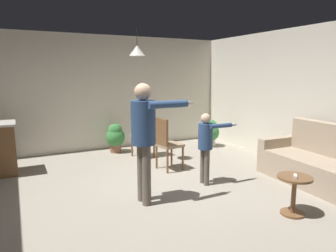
{
  "coord_description": "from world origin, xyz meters",
  "views": [
    {
      "loc": [
        -1.81,
        -4.03,
        1.84
      ],
      "look_at": [
        0.33,
        0.22,
        1.0
      ],
      "focal_mm": 32.67,
      "sensor_mm": 36.0,
      "label": 1
    }
  ],
  "objects_px": {
    "dining_chair_near_wall": "(146,132)",
    "potted_plant_corner": "(115,137)",
    "couch_floral": "(316,164)",
    "person_adult": "(144,130)",
    "dining_chair_by_counter": "(166,142)",
    "person_child": "(206,141)",
    "side_table_by_couch": "(294,191)",
    "potted_plant_by_wall": "(210,132)",
    "spare_remote_on_table": "(295,176)"
  },
  "relations": [
    {
      "from": "dining_chair_near_wall",
      "to": "potted_plant_corner",
      "type": "height_order",
      "value": "dining_chair_near_wall"
    },
    {
      "from": "couch_floral",
      "to": "dining_chair_near_wall",
      "type": "distance_m",
      "value": 3.4
    },
    {
      "from": "person_adult",
      "to": "dining_chair_by_counter",
      "type": "bearing_deg",
      "value": 141.42
    },
    {
      "from": "person_adult",
      "to": "person_child",
      "type": "relative_size",
      "value": 1.43
    },
    {
      "from": "side_table_by_couch",
      "to": "couch_floral",
      "type": "bearing_deg",
      "value": 27.31
    },
    {
      "from": "potted_plant_by_wall",
      "to": "dining_chair_by_counter",
      "type": "bearing_deg",
      "value": -146.84
    },
    {
      "from": "side_table_by_couch",
      "to": "person_child",
      "type": "height_order",
      "value": "person_child"
    },
    {
      "from": "dining_chair_by_counter",
      "to": "potted_plant_corner",
      "type": "xyz_separation_m",
      "value": [
        -0.47,
        1.71,
        -0.17
      ]
    },
    {
      "from": "potted_plant_corner",
      "to": "spare_remote_on_table",
      "type": "distance_m",
      "value": 4.3
    },
    {
      "from": "side_table_by_couch",
      "to": "potted_plant_corner",
      "type": "relative_size",
      "value": 0.77
    },
    {
      "from": "side_table_by_couch",
      "to": "person_child",
      "type": "bearing_deg",
      "value": 105.32
    },
    {
      "from": "potted_plant_corner",
      "to": "potted_plant_by_wall",
      "type": "xyz_separation_m",
      "value": [
        2.3,
        -0.51,
        0.0
      ]
    },
    {
      "from": "dining_chair_by_counter",
      "to": "person_adult",
      "type": "bearing_deg",
      "value": -47.25
    },
    {
      "from": "spare_remote_on_table",
      "to": "potted_plant_corner",
      "type": "bearing_deg",
      "value": 104.58
    },
    {
      "from": "side_table_by_couch",
      "to": "spare_remote_on_table",
      "type": "bearing_deg",
      "value": -137.44
    },
    {
      "from": "couch_floral",
      "to": "potted_plant_by_wall",
      "type": "distance_m",
      "value": 2.95
    },
    {
      "from": "person_adult",
      "to": "potted_plant_by_wall",
      "type": "bearing_deg",
      "value": 130.34
    },
    {
      "from": "person_child",
      "to": "dining_chair_near_wall",
      "type": "bearing_deg",
      "value": -172.17
    },
    {
      "from": "person_child",
      "to": "potted_plant_by_wall",
      "type": "distance_m",
      "value": 2.7
    },
    {
      "from": "dining_chair_near_wall",
      "to": "person_adult",
      "type": "bearing_deg",
      "value": 151.83
    },
    {
      "from": "side_table_by_couch",
      "to": "dining_chair_by_counter",
      "type": "distance_m",
      "value": 2.51
    },
    {
      "from": "person_adult",
      "to": "potted_plant_by_wall",
      "type": "distance_m",
      "value": 3.71
    },
    {
      "from": "side_table_by_couch",
      "to": "person_child",
      "type": "distance_m",
      "value": 1.56
    },
    {
      "from": "person_adult",
      "to": "dining_chair_near_wall",
      "type": "height_order",
      "value": "person_adult"
    },
    {
      "from": "person_adult",
      "to": "spare_remote_on_table",
      "type": "relative_size",
      "value": 13.05
    },
    {
      "from": "person_adult",
      "to": "spare_remote_on_table",
      "type": "xyz_separation_m",
      "value": [
        1.54,
        -1.26,
        -0.51
      ]
    },
    {
      "from": "side_table_by_couch",
      "to": "potted_plant_by_wall",
      "type": "xyz_separation_m",
      "value": [
        1.19,
        3.61,
        0.05
      ]
    },
    {
      "from": "side_table_by_couch",
      "to": "dining_chair_near_wall",
      "type": "relative_size",
      "value": 0.52
    },
    {
      "from": "person_child",
      "to": "spare_remote_on_table",
      "type": "xyz_separation_m",
      "value": [
        0.36,
        -1.49,
        -0.2
      ]
    },
    {
      "from": "person_adult",
      "to": "dining_chair_by_counter",
      "type": "height_order",
      "value": "person_adult"
    },
    {
      "from": "side_table_by_couch",
      "to": "dining_chair_by_counter",
      "type": "relative_size",
      "value": 0.52
    },
    {
      "from": "person_adult",
      "to": "dining_chair_by_counter",
      "type": "xyz_separation_m",
      "value": [
        0.93,
        1.19,
        -0.51
      ]
    },
    {
      "from": "person_child",
      "to": "dining_chair_near_wall",
      "type": "height_order",
      "value": "person_child"
    },
    {
      "from": "potted_plant_by_wall",
      "to": "side_table_by_couch",
      "type": "bearing_deg",
      "value": -108.19
    },
    {
      "from": "person_adult",
      "to": "dining_chair_near_wall",
      "type": "relative_size",
      "value": 1.7
    },
    {
      "from": "side_table_by_couch",
      "to": "potted_plant_by_wall",
      "type": "height_order",
      "value": "potted_plant_by_wall"
    },
    {
      "from": "dining_chair_by_counter",
      "to": "spare_remote_on_table",
      "type": "height_order",
      "value": "dining_chair_by_counter"
    },
    {
      "from": "potted_plant_by_wall",
      "to": "spare_remote_on_table",
      "type": "bearing_deg",
      "value": -108.53
    },
    {
      "from": "couch_floral",
      "to": "spare_remote_on_table",
      "type": "relative_size",
      "value": 14.15
    },
    {
      "from": "dining_chair_by_counter",
      "to": "dining_chair_near_wall",
      "type": "height_order",
      "value": "same"
    },
    {
      "from": "side_table_by_couch",
      "to": "potted_plant_by_wall",
      "type": "relative_size",
      "value": 0.77
    },
    {
      "from": "side_table_by_couch",
      "to": "dining_chair_by_counter",
      "type": "xyz_separation_m",
      "value": [
        -0.64,
        2.42,
        0.22
      ]
    },
    {
      "from": "person_adult",
      "to": "potted_plant_by_wall",
      "type": "height_order",
      "value": "person_adult"
    },
    {
      "from": "person_child",
      "to": "dining_chair_near_wall",
      "type": "relative_size",
      "value": 1.19
    },
    {
      "from": "dining_chair_by_counter",
      "to": "spare_remote_on_table",
      "type": "xyz_separation_m",
      "value": [
        0.61,
        -2.45,
        -0.01
      ]
    },
    {
      "from": "person_child",
      "to": "dining_chair_by_counter",
      "type": "xyz_separation_m",
      "value": [
        -0.24,
        0.96,
        -0.19
      ]
    },
    {
      "from": "side_table_by_couch",
      "to": "person_adult",
      "type": "xyz_separation_m",
      "value": [
        -1.58,
        1.22,
        0.73
      ]
    },
    {
      "from": "dining_chair_near_wall",
      "to": "potted_plant_by_wall",
      "type": "bearing_deg",
      "value": -90.66
    },
    {
      "from": "side_table_by_couch",
      "to": "potted_plant_corner",
      "type": "bearing_deg",
      "value": 105.13
    },
    {
      "from": "couch_floral",
      "to": "side_table_by_couch",
      "type": "distance_m",
      "value": 1.44
    }
  ]
}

